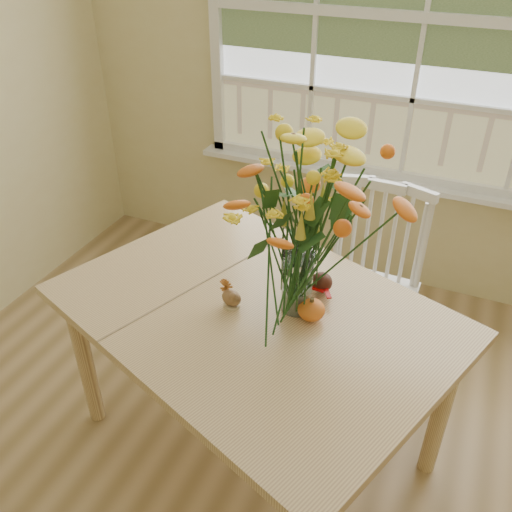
% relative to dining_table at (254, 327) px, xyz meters
% --- Properties ---
extents(wall_back, '(4.00, 0.02, 2.70)m').
position_rel_dining_table_xyz_m(wall_back, '(0.27, 1.49, 0.68)').
color(wall_back, beige).
rests_on(wall_back, floor).
extents(window, '(2.42, 0.12, 1.74)m').
position_rel_dining_table_xyz_m(window, '(0.27, 1.45, 0.86)').
color(window, silver).
rests_on(window, wall_back).
extents(dining_table, '(1.69, 1.46, 0.76)m').
position_rel_dining_table_xyz_m(dining_table, '(0.00, 0.00, 0.00)').
color(dining_table, tan).
rests_on(dining_table, floor).
extents(windsor_chair, '(0.46, 0.44, 0.97)m').
position_rel_dining_table_xyz_m(windsor_chair, '(0.30, 0.68, -0.13)').
color(windsor_chair, white).
rests_on(windsor_chair, floor).
extents(flower_vase, '(0.53, 0.53, 0.63)m').
position_rel_dining_table_xyz_m(flower_vase, '(0.14, 0.06, 0.47)').
color(flower_vase, white).
rests_on(flower_vase, dining_table).
extents(pumpkin, '(0.10, 0.10, 0.08)m').
position_rel_dining_table_xyz_m(pumpkin, '(0.21, 0.02, 0.13)').
color(pumpkin, orange).
rests_on(pumpkin, dining_table).
extents(turkey_figurine, '(0.09, 0.07, 0.10)m').
position_rel_dining_table_xyz_m(turkey_figurine, '(-0.08, -0.02, 0.13)').
color(turkey_figurine, '#CCB78C').
rests_on(turkey_figurine, dining_table).
extents(dark_gourd, '(0.13, 0.12, 0.08)m').
position_rel_dining_table_xyz_m(dark_gourd, '(0.20, 0.20, 0.13)').
color(dark_gourd, '#38160F').
rests_on(dark_gourd, dining_table).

